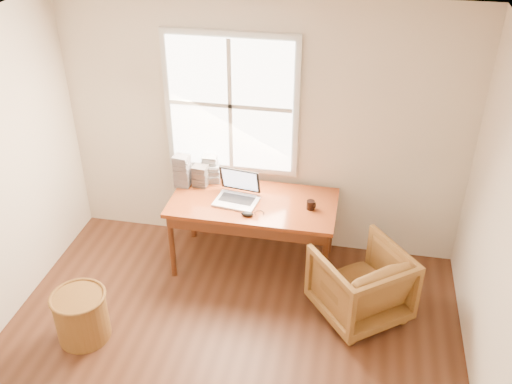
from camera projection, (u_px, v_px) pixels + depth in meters
room_shell at (202, 257)px, 3.82m from camera, size 4.04×4.54×2.64m
desk at (253, 203)px, 5.49m from camera, size 1.60×0.80×0.04m
armchair at (361, 284)px, 5.07m from camera, size 1.03×1.04×0.68m
wicker_stool at (82, 316)px, 4.88m from camera, size 0.55×0.55×0.45m
laptop at (236, 190)px, 5.38m from camera, size 0.42×0.43×0.28m
mouse at (247, 214)px, 5.25m from camera, size 0.11×0.07×0.04m
coffee_mug at (311, 205)px, 5.34m from camera, size 0.09×0.09×0.09m
cd_stack_a at (210, 168)px, 5.75m from camera, size 0.15×0.13×0.28m
cd_stack_b at (201, 175)px, 5.68m from camera, size 0.16×0.14×0.22m
cd_stack_c at (182, 171)px, 5.65m from camera, size 0.16×0.14×0.33m
cd_stack_d at (212, 173)px, 5.75m from camera, size 0.18×0.17×0.19m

